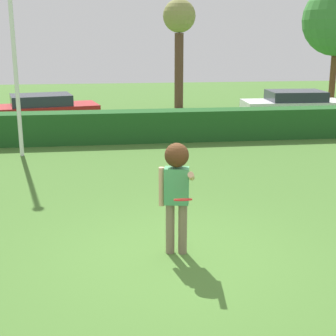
{
  "coord_description": "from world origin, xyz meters",
  "views": [
    {
      "loc": [
        -1.1,
        -7.07,
        3.38
      ],
      "look_at": [
        0.01,
        1.15,
        1.15
      ],
      "focal_mm": 52.59,
      "sensor_mm": 36.0,
      "label": 1
    }
  ],
  "objects_px": {
    "parked_car_white": "(295,105)",
    "bare_elm_tree": "(179,24)",
    "frisbee": "(183,200)",
    "parked_car_red": "(42,109)",
    "person": "(177,182)",
    "lamppost": "(13,34)"
  },
  "relations": [
    {
      "from": "lamppost",
      "to": "parked_car_white",
      "type": "distance_m",
      "value": 11.53
    },
    {
      "from": "parked_car_white",
      "to": "parked_car_red",
      "type": "bearing_deg",
      "value": 179.91
    },
    {
      "from": "parked_car_red",
      "to": "parked_car_white",
      "type": "distance_m",
      "value": 10.09
    },
    {
      "from": "parked_car_red",
      "to": "parked_car_white",
      "type": "relative_size",
      "value": 1.05
    },
    {
      "from": "frisbee",
      "to": "parked_car_white",
      "type": "relative_size",
      "value": 0.06
    },
    {
      "from": "frisbee",
      "to": "bare_elm_tree",
      "type": "xyz_separation_m",
      "value": [
        2.59,
        16.94,
        2.86
      ]
    },
    {
      "from": "frisbee",
      "to": "parked_car_white",
      "type": "height_order",
      "value": "parked_car_white"
    },
    {
      "from": "parked_car_white",
      "to": "bare_elm_tree",
      "type": "height_order",
      "value": "bare_elm_tree"
    },
    {
      "from": "frisbee",
      "to": "person",
      "type": "bearing_deg",
      "value": 93.05
    },
    {
      "from": "parked_car_red",
      "to": "bare_elm_tree",
      "type": "relative_size",
      "value": 0.88
    },
    {
      "from": "frisbee",
      "to": "parked_car_white",
      "type": "bearing_deg",
      "value": 61.65
    },
    {
      "from": "lamppost",
      "to": "bare_elm_tree",
      "type": "relative_size",
      "value": 1.24
    },
    {
      "from": "lamppost",
      "to": "parked_car_red",
      "type": "distance_m",
      "value": 5.44
    },
    {
      "from": "person",
      "to": "bare_elm_tree",
      "type": "height_order",
      "value": "bare_elm_tree"
    },
    {
      "from": "frisbee",
      "to": "lamppost",
      "type": "relative_size",
      "value": 0.04
    },
    {
      "from": "parked_car_red",
      "to": "person",
      "type": "bearing_deg",
      "value": -74.14
    },
    {
      "from": "frisbee",
      "to": "lamppost",
      "type": "height_order",
      "value": "lamppost"
    },
    {
      "from": "frisbee",
      "to": "lamppost",
      "type": "distance_m",
      "value": 8.78
    },
    {
      "from": "person",
      "to": "bare_elm_tree",
      "type": "xyz_separation_m",
      "value": [
        2.62,
        16.47,
        2.73
      ]
    },
    {
      "from": "person",
      "to": "frisbee",
      "type": "distance_m",
      "value": 0.49
    },
    {
      "from": "person",
      "to": "parked_car_white",
      "type": "height_order",
      "value": "person"
    },
    {
      "from": "person",
      "to": "frisbee",
      "type": "xyz_separation_m",
      "value": [
        0.02,
        -0.47,
        -0.13
      ]
    }
  ]
}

